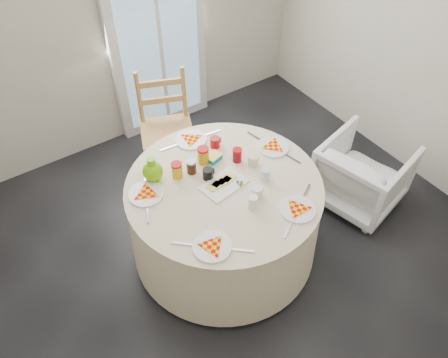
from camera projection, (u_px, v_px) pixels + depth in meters
floor at (241, 260)px, 3.53m from camera, size 4.00×4.00×0.00m
wall_back at (110, 13)px, 3.77m from camera, size 4.00×0.02×2.60m
glass_door at (157, 31)px, 4.08m from camera, size 1.00×0.08×2.10m
table at (224, 218)px, 3.36m from camera, size 1.45×1.45×0.74m
wooden_chair at (167, 134)px, 3.92m from camera, size 0.59×0.58×1.03m
armchair at (365, 168)px, 3.73m from camera, size 0.77×0.80×0.69m
place_settings at (224, 182)px, 3.08m from camera, size 1.69×1.69×0.02m
jar_cluster at (206, 161)px, 3.15m from camera, size 0.56×0.38×0.15m
butter_tub at (214, 156)px, 3.25m from camera, size 0.14×0.11×0.05m
green_pitcher at (152, 166)px, 3.05m from camera, size 0.15×0.15×0.19m
cheese_platter at (224, 182)px, 3.07m from camera, size 0.35×0.25×0.04m
mugs_glasses at (238, 171)px, 3.10m from camera, size 0.75×0.75×0.11m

